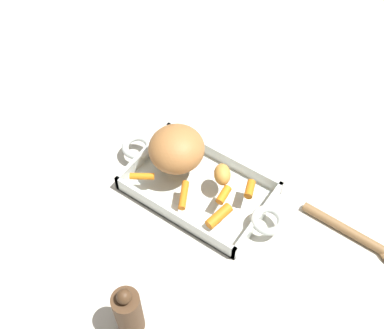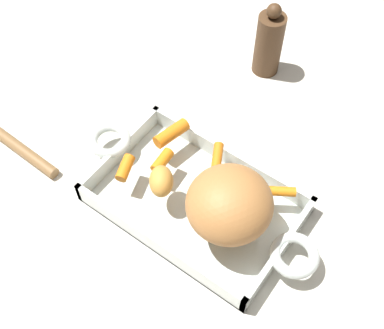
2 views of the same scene
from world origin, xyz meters
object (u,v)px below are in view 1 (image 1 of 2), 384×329
object	(u,v)px
baby_carrot_short	(185,196)
baby_carrot_center_left	(142,176)
pork_roast	(177,149)
serving_spoon	(366,241)
roasting_dish	(199,187)
baby_carrot_center_right	(219,216)
baby_carrot_long	(224,195)
potato_golden_large	(222,174)
pepper_mill	(128,312)
baby_carrot_northeast	(250,189)

from	to	relation	value
baby_carrot_short	baby_carrot_center_left	world-z (taller)	baby_carrot_short
pork_roast	serving_spoon	world-z (taller)	pork_roast
roasting_dish	baby_carrot_center_right	size ratio (longest dim) A/B	6.83
baby_carrot_short	baby_carrot_center_left	distance (m)	0.11
roasting_dish	baby_carrot_center_right	xyz separation A→B (m)	(-0.09, 0.06, 0.04)
baby_carrot_short	baby_carrot_long	xyz separation A→B (m)	(-0.06, -0.05, 0.00)
potato_golden_large	serving_spoon	size ratio (longest dim) A/B	0.20
serving_spoon	baby_carrot_center_left	bearing A→B (deg)	-159.74
roasting_dish	baby_carrot_long	xyz separation A→B (m)	(-0.07, 0.01, 0.04)
pork_roast	serving_spoon	size ratio (longest dim) A/B	0.49
baby_carrot_short	pork_roast	bearing A→B (deg)	-44.20
baby_carrot_short	baby_carrot_center_right	world-z (taller)	baby_carrot_center_right
pork_roast	baby_carrot_center_right	distance (m)	0.17
baby_carrot_short	potato_golden_large	distance (m)	0.09
potato_golden_large	serving_spoon	bearing A→B (deg)	-169.18
roasting_dish	pepper_mill	size ratio (longest dim) A/B	2.79
baby_carrot_center_right	serving_spoon	world-z (taller)	baby_carrot_center_right
serving_spoon	baby_carrot_long	bearing A→B (deg)	-159.89
baby_carrot_center_left	serving_spoon	xyz separation A→B (m)	(-0.46, -0.15, -0.04)
baby_carrot_short	baby_carrot_long	size ratio (longest dim) A/B	1.66
baby_carrot_long	roasting_dish	bearing A→B (deg)	-7.57
serving_spoon	baby_carrot_northeast	bearing A→B (deg)	-166.54
pork_roast	pepper_mill	world-z (taller)	pepper_mill
pork_roast	baby_carrot_short	distance (m)	0.11
baby_carrot_short	potato_golden_large	size ratio (longest dim) A/B	1.36
baby_carrot_center_right	serving_spoon	bearing A→B (deg)	-151.48
baby_carrot_northeast	serving_spoon	distance (m)	0.26
serving_spoon	potato_golden_large	bearing A→B (deg)	-167.47
serving_spoon	pork_roast	bearing A→B (deg)	-168.36
pork_roast	potato_golden_large	distance (m)	0.11
baby_carrot_short	baby_carrot_center_left	xyz separation A→B (m)	(0.11, 0.01, -0.00)
roasting_dish	baby_carrot_center_left	distance (m)	0.13
baby_carrot_long	baby_carrot_northeast	distance (m)	0.06
baby_carrot_northeast	roasting_dish	bearing A→B (deg)	18.00
baby_carrot_center_left	baby_carrot_short	bearing A→B (deg)	-174.03
baby_carrot_long	baby_carrot_center_left	size ratio (longest dim) A/B	0.78
roasting_dish	baby_carrot_center_left	world-z (taller)	baby_carrot_center_left
potato_golden_large	baby_carrot_short	bearing A→B (deg)	65.26
baby_carrot_center_left	baby_carrot_center_right	size ratio (longest dim) A/B	0.87
baby_carrot_long	potato_golden_large	distance (m)	0.05
baby_carrot_center_right	baby_carrot_long	bearing A→B (deg)	-67.86
pork_roast	pepper_mill	size ratio (longest dim) A/B	0.83
roasting_dish	pork_roast	xyz separation A→B (m)	(0.07, -0.01, 0.07)
pepper_mill	baby_carrot_long	bearing A→B (deg)	-90.30
pepper_mill	pork_roast	bearing A→B (deg)	-68.04
roasting_dish	baby_carrot_long	size ratio (longest dim) A/B	10.08
serving_spoon	pepper_mill	world-z (taller)	pepper_mill
serving_spoon	pepper_mill	xyz separation A→B (m)	(0.29, 0.41, 0.06)
baby_carrot_long	baby_carrot_northeast	xyz separation A→B (m)	(-0.04, -0.04, 0.00)
potato_golden_large	pepper_mill	xyz separation A→B (m)	(-0.03, 0.35, 0.00)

